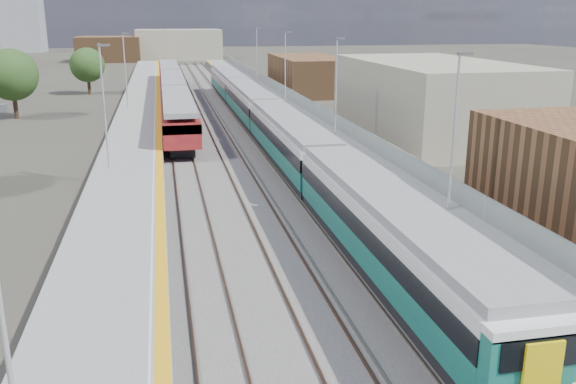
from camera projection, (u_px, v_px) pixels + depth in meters
name	position (u px, v px, depth m)	size (l,w,h in m)	color
ground	(240.00, 132.00, 55.00)	(320.00, 320.00, 0.00)	#47443A
ballast_bed	(213.00, 128.00, 56.91)	(10.50, 155.00, 0.06)	#565451
tracks	(217.00, 124.00, 58.58)	(8.96, 160.00, 0.17)	#4C3323
platform_right	(291.00, 120.00, 58.22)	(4.70, 155.00, 8.52)	slate
platform_left	(138.00, 125.00, 55.44)	(4.30, 155.00, 8.52)	slate
buildings	(103.00, 13.00, 131.85)	(72.00, 185.50, 40.00)	brown
green_train	(266.00, 118.00, 49.61)	(2.70, 75.39, 2.98)	black
red_train	(173.00, 90.00, 68.63)	(2.75, 55.81, 3.47)	black
tree_b	(12.00, 75.00, 60.96)	(5.16, 5.16, 6.99)	#382619
tree_c	(87.00, 65.00, 80.44)	(4.52, 4.52, 6.13)	#382619
tree_d	(443.00, 79.00, 66.08)	(4.09, 4.09, 5.54)	#382619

